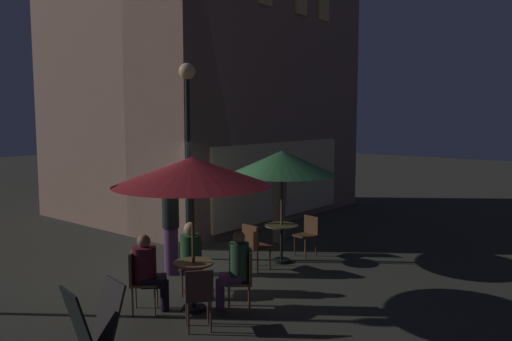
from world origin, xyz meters
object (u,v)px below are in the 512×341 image
at_px(patio_umbrella_1, 282,163).
at_px(patron_seated_1, 148,268).
at_px(cafe_chair_0, 191,261).
at_px(cafe_chair_5, 308,232).
at_px(street_lamp_near_corner, 188,120).
at_px(cafe_chair_1, 138,276).
at_px(patron_standing_3, 171,229).
at_px(menu_sandwich_board, 94,321).
at_px(cafe_table_0, 194,278).
at_px(cafe_table_1, 282,236).
at_px(patron_seated_0, 191,254).
at_px(cafe_chair_2, 199,293).
at_px(cafe_chair_3, 245,275).
at_px(patron_standing_4, 279,205).
at_px(patio_umbrella_0, 192,172).
at_px(cafe_chair_4, 254,243).
at_px(patron_seated_2, 235,266).

height_order(patio_umbrella_1, patron_seated_1, patio_umbrella_1).
height_order(cafe_chair_0, cafe_chair_5, cafe_chair_0).
height_order(street_lamp_near_corner, cafe_chair_1, street_lamp_near_corner).
distance_m(cafe_chair_1, patron_standing_3, 1.95).
xyz_separation_m(street_lamp_near_corner, menu_sandwich_board, (-3.84, -2.31, -2.48)).
distance_m(patio_umbrella_1, cafe_chair_1, 3.89).
bearing_deg(cafe_table_0, cafe_chair_5, 5.16).
relative_size(menu_sandwich_board, cafe_table_1, 1.18).
xyz_separation_m(patron_seated_0, patron_standing_3, (0.54, 1.11, 0.18)).
height_order(cafe_chair_2, cafe_chair_3, cafe_chair_3).
bearing_deg(cafe_table_0, cafe_chair_0, 49.44).
bearing_deg(cafe_chair_0, patron_standing_4, 143.99).
xyz_separation_m(cafe_chair_0, cafe_chair_3, (-0.03, -1.26, 0.03)).
bearing_deg(patio_umbrella_0, cafe_chair_3, -48.69).
bearing_deg(patron_standing_3, cafe_chair_4, -50.61).
distance_m(patio_umbrella_1, cafe_chair_5, 1.74).
bearing_deg(menu_sandwich_board, cafe_chair_0, 29.47).
distance_m(cafe_chair_3, cafe_chair_5, 3.38).
xyz_separation_m(patron_seated_1, patron_standing_4, (4.85, 1.06, 0.19)).
xyz_separation_m(menu_sandwich_board, cafe_table_0, (1.90, 0.16, 0.04)).
bearing_deg(cafe_chair_5, patio_umbrella_0, 15.69).
height_order(street_lamp_near_corner, patron_standing_3, street_lamp_near_corner).
bearing_deg(patron_standing_4, street_lamp_near_corner, 159.57).
height_order(patio_umbrella_1, patron_seated_0, patio_umbrella_1).
relative_size(patio_umbrella_0, cafe_chair_4, 2.67).
bearing_deg(cafe_chair_3, cafe_chair_2, 50.52).
bearing_deg(menu_sandwich_board, patio_umbrella_1, 18.61).
bearing_deg(cafe_chair_1, cafe_chair_0, 48.02).
bearing_deg(patio_umbrella_0, cafe_chair_0, 49.44).
height_order(cafe_chair_4, patron_standing_3, patron_standing_3).
relative_size(cafe_table_0, patron_seated_1, 0.63).
height_order(cafe_table_0, cafe_chair_5, cafe_chair_5).
relative_size(patio_umbrella_1, cafe_chair_0, 2.69).
height_order(patio_umbrella_1, cafe_chair_2, patio_umbrella_1).
height_order(menu_sandwich_board, cafe_chair_5, menu_sandwich_board).
bearing_deg(patron_seated_0, patron_seated_1, -46.60).
distance_m(cafe_chair_0, cafe_chair_1, 1.15).
height_order(menu_sandwich_board, cafe_chair_1, cafe_chair_1).
distance_m(cafe_chair_4, patron_seated_0, 1.73).
bearing_deg(patio_umbrella_1, street_lamp_near_corner, 122.23).
bearing_deg(cafe_chair_3, menu_sandwich_board, 38.42).
distance_m(cafe_chair_3, patron_seated_1, 1.52).
height_order(cafe_chair_5, patron_standing_3, patron_standing_3).
height_order(menu_sandwich_board, patron_standing_4, patron_standing_4).
bearing_deg(cafe_chair_0, cafe_chair_3, 39.24).
bearing_deg(patron_standing_3, cafe_chair_5, -33.54).
height_order(menu_sandwich_board, patron_seated_2, patron_seated_2).
bearing_deg(cafe_chair_2, patron_standing_4, -26.76).
height_order(cafe_table_0, cafe_chair_4, cafe_chair_4).
bearing_deg(cafe_chair_4, patron_seated_2, -142.77).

